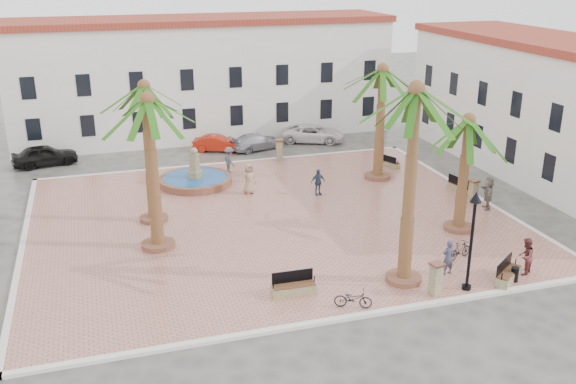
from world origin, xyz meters
name	(u,v)px	position (x,y,z in m)	size (l,w,h in m)	color
ground	(271,221)	(0.00, 0.00, 0.00)	(120.00, 120.00, 0.00)	#56544F
plaza	(271,219)	(0.00, 0.00, 0.07)	(26.00, 22.00, 0.15)	tan
kerb_n	(229,163)	(0.00, 11.00, 0.08)	(26.30, 0.30, 0.16)	silver
kerb_s	(345,318)	(0.00, -11.00, 0.08)	(26.30, 0.30, 0.16)	silver
kerb_e	(474,196)	(13.00, 0.00, 0.08)	(0.30, 22.30, 0.16)	silver
kerb_w	(22,249)	(-13.00, 0.00, 0.08)	(0.30, 22.30, 0.16)	silver
building_north	(204,77)	(0.00, 19.99, 4.77)	(30.40, 7.40, 9.50)	white
building_east	(558,110)	(19.99, 2.00, 4.52)	(7.40, 26.40, 9.00)	white
fountain	(195,179)	(-3.06, 7.05, 0.48)	(4.69, 4.69, 2.42)	brown
palm_nw	(145,102)	(-6.27, 1.64, 6.79)	(4.97, 4.97, 7.82)	brown
palm_sw	(149,118)	(-6.44, -1.98, 6.77)	(5.47, 5.47, 7.89)	brown
palm_s	(415,111)	(3.69, -8.89, 7.91)	(5.26, 5.26, 9.04)	brown
palm_e	(467,135)	(9.17, -4.46, 5.37)	(5.10, 5.10, 6.37)	brown
palm_ne	(382,83)	(8.64, 4.67, 6.44)	(5.57, 5.57, 7.56)	brown
bench_s	(294,288)	(-1.41, -8.62, 0.44)	(1.95, 0.63, 1.02)	#877C57
bench_se	(508,275)	(8.15, -10.27, 0.43)	(1.89, 1.59, 1.01)	#877C57
bench_e	(461,188)	(12.38, 0.56, 0.44)	(0.95, 2.01, 1.02)	#877C57
bench_ne	(389,163)	(10.43, 6.69, 0.39)	(1.11, 1.66, 0.85)	#877C57
lamppost_s	(473,224)	(5.97, -10.40, 3.22)	(0.49, 0.49, 4.53)	black
lamppost_e	(413,138)	(11.26, 5.06, 2.58)	(0.39, 0.39, 3.59)	black
bollard_se	(436,278)	(4.41, -10.40, 0.92)	(0.64, 0.64, 1.48)	#877C57
bollard_n	(279,150)	(3.55, 10.40, 0.95)	(0.61, 0.61, 1.54)	#877C57
bollard_e	(473,191)	(12.03, -1.27, 0.90)	(0.61, 0.61, 1.45)	#877C57
litter_bin	(515,274)	(8.41, -10.40, 0.49)	(0.35, 0.35, 0.68)	black
cyclist_a	(448,257)	(5.89, -8.88, 0.99)	(0.61, 0.40, 1.67)	#383A54
bicycle_a	(353,299)	(0.60, -10.40, 0.56)	(0.55, 1.57, 0.83)	black
cyclist_b	(526,256)	(9.28, -9.89, 1.03)	(0.86, 0.67, 1.76)	maroon
bicycle_b	(460,250)	(7.30, -7.64, 0.60)	(0.42, 1.49, 0.89)	black
pedestrian_fountain_a	(249,179)	(-0.19, 4.30, 1.11)	(0.94, 0.61, 1.92)	#A08166
pedestrian_fountain_b	(318,182)	(3.79, 2.83, 0.97)	(0.96, 0.40, 1.63)	#2F3F58
pedestrian_north	(229,160)	(-0.47, 8.65, 1.05)	(1.16, 0.67, 1.80)	#54545A
pedestrian_east	(488,193)	(12.36, -2.27, 1.12)	(1.79, 0.57, 1.93)	#70665A
car_black	(45,155)	(-12.47, 14.56, 0.75)	(1.78, 4.42, 1.51)	black
car_red	(218,143)	(-0.11, 14.53, 0.61)	(1.29, 3.70, 1.22)	red
car_silver	(257,142)	(2.86, 14.10, 0.62)	(1.74, 4.27, 1.24)	#A6A6AF
car_white	(313,133)	(7.70, 14.88, 0.69)	(2.28, 4.94, 1.37)	white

